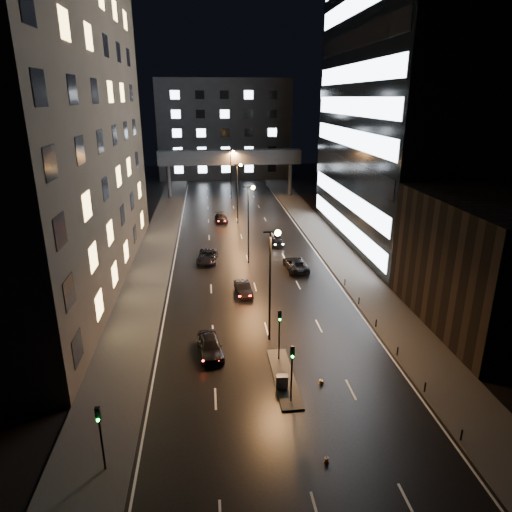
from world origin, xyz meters
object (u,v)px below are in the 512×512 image
Objects in this scene: car_away_c at (207,256)px; car_toward_a at (296,264)px; car_away_d at (221,218)px; utility_cabinet at (282,382)px; car_away_b at (243,289)px; car_away_a at (210,346)px; car_toward_b at (277,241)px.

car_toward_a is (10.96, -4.16, 0.01)m from car_away_c.
car_away_d is 0.84× the size of car_toward_a.
car_away_b is at bearing 98.30° from utility_cabinet.
car_away_c is (-0.05, 23.01, -0.06)m from car_away_a.
car_toward_a reaches higher than car_away_d.
car_away_b is at bearing 40.44° from car_toward_a.
car_toward_b is (10.16, 6.21, -0.11)m from car_away_c.
car_away_c is at bearing -23.96° from car_toward_a.
car_toward_b is at bearing 62.36° from car_away_b.
car_away_a is at bearing 74.29° from car_toward_b.
car_away_b is 3.77× the size of utility_cabinet.
car_away_b is at bearing -64.27° from car_away_c.
car_away_b is at bearing -94.29° from car_away_d.
car_away_d is at bearing 89.25° from car_away_c.
utility_cabinet is (-5.74, -24.39, -0.06)m from car_toward_a.
car_toward_a is at bearing -14.27° from car_away_c.
car_toward_b is at bearing 63.35° from car_away_a.
car_away_a reaches higher than car_toward_b.
car_away_c is at bearing 101.84° from car_away_b.
car_toward_b is (7.61, -13.86, -0.03)m from car_away_d.
car_away_b is 0.76× the size of car_away_c.
car_away_a is at bearing -83.37° from car_away_c.
car_toward_b is (10.10, 29.22, -0.17)m from car_away_a.
car_away_d is at bearing -74.04° from car_toward_a.
car_away_a is 21.78m from car_toward_a.
car_away_d is (2.50, 43.08, -0.14)m from car_away_a.
car_away_d is (-1.27, 31.03, -0.01)m from car_away_b.
car_away_b is 18.30m from car_toward_b.
utility_cabinet is at bearing -73.13° from car_away_c.
car_toward_b is (-0.80, 10.37, -0.12)m from car_toward_a.
car_toward_a is (10.91, 18.86, -0.05)m from car_away_a.
car_away_a is 7.57m from utility_cabinet.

